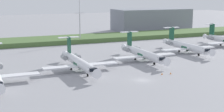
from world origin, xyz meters
name	(u,v)px	position (x,y,z in m)	size (l,w,h in m)	color
ground_plane	(102,60)	(0.00, 30.00, 0.00)	(500.00, 500.00, 0.00)	#939399
grass_berm	(66,40)	(0.00, 77.15, 1.02)	(320.00, 20.00, 2.05)	#4C6B38
regional_jet_third	(79,62)	(-12.19, 17.77, 2.54)	(22.81, 31.00, 9.00)	white
regional_jet_fourth	(143,53)	(12.71, 23.39, 2.54)	(22.81, 31.00, 9.00)	white
regional_jet_fifth	(186,46)	(35.77, 30.37, 2.54)	(22.81, 31.00, 9.00)	white
antenna_mast	(80,24)	(5.17, 70.53, 8.85)	(4.40, 0.50, 21.24)	#B2B2B7
distant_hangar	(151,19)	(62.61, 104.45, 6.53)	(47.15, 20.21, 13.05)	gray
safety_cone_front_marker	(162,74)	(8.19, 3.20, 0.28)	(0.44, 0.44, 0.55)	orange
safety_cone_mid_marker	(171,73)	(10.85, 2.79, 0.28)	(0.44, 0.44, 0.55)	orange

